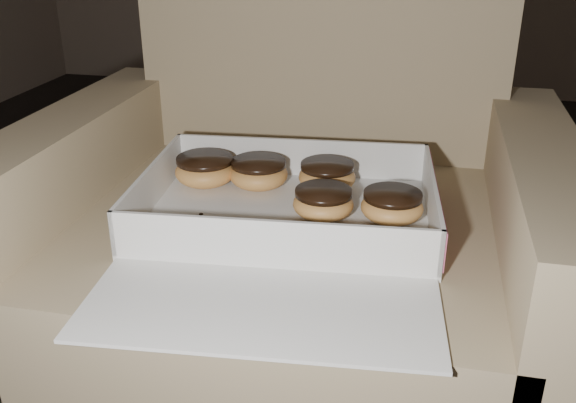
# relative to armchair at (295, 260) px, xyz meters

# --- Properties ---
(floor) EXTENTS (4.50, 4.50, 0.00)m
(floor) POSITION_rel_armchair_xyz_m (0.21, 0.03, -0.28)
(floor) COLOR black
(floor) RESTS_ON ground
(armchair) EXTENTS (0.86, 0.72, 0.89)m
(armchair) POSITION_rel_armchair_xyz_m (0.00, 0.00, 0.00)
(armchair) COLOR #988861
(armchair) RESTS_ON floor
(bakery_box) EXTENTS (0.48, 0.55, 0.07)m
(bakery_box) POSITION_rel_armchair_xyz_m (0.01, -0.12, 0.13)
(bakery_box) COLOR silver
(bakery_box) RESTS_ON armchair
(donut_a) EXTENTS (0.09, 0.09, 0.05)m
(donut_a) POSITION_rel_armchair_xyz_m (0.16, -0.07, 0.15)
(donut_a) COLOR #E59C50
(donut_a) RESTS_ON bakery_box
(donut_b) EXTENTS (0.09, 0.09, 0.05)m
(donut_b) POSITION_rel_armchair_xyz_m (0.06, -0.08, 0.15)
(donut_b) COLOR #E59C50
(donut_b) RESTS_ON bakery_box
(donut_c) EXTENTS (0.10, 0.10, 0.05)m
(donut_c) POSITION_rel_armchair_xyz_m (-0.07, 0.01, 0.15)
(donut_c) COLOR #E59C50
(donut_c) RESTS_ON bakery_box
(donut_d) EXTENTS (0.10, 0.10, 0.05)m
(donut_d) POSITION_rel_armchair_xyz_m (-0.16, 0.01, 0.15)
(donut_d) COLOR #E59C50
(donut_d) RESTS_ON bakery_box
(donut_e) EXTENTS (0.10, 0.10, 0.05)m
(donut_e) POSITION_rel_armchair_xyz_m (0.05, 0.03, 0.15)
(donut_e) COLOR #E59C50
(donut_e) RESTS_ON bakery_box
(crumb_a) EXTENTS (0.01, 0.01, 0.00)m
(crumb_a) POSITION_rel_armchair_xyz_m (-0.12, -0.11, 0.13)
(crumb_a) COLOR black
(crumb_a) RESTS_ON bakery_box
(crumb_b) EXTENTS (0.01, 0.01, 0.00)m
(crumb_b) POSITION_rel_armchair_xyz_m (0.04, -0.09, 0.13)
(crumb_b) COLOR black
(crumb_b) RESTS_ON bakery_box
(crumb_c) EXTENTS (0.01, 0.01, 0.00)m
(crumb_c) POSITION_rel_armchair_xyz_m (-0.19, -0.21, 0.13)
(crumb_c) COLOR black
(crumb_c) RESTS_ON bakery_box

